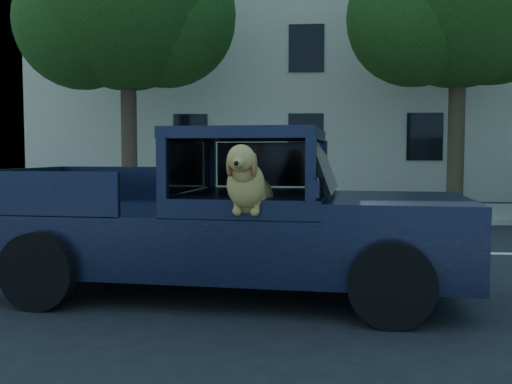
{
  "coord_description": "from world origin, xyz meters",
  "views": [
    {
      "loc": [
        0.81,
        -6.19,
        1.68
      ],
      "look_at": [
        0.32,
        0.09,
        1.24
      ],
      "focal_mm": 40.0,
      "sensor_mm": 36.0,
      "label": 1
    }
  ],
  "objects": [
    {
      "name": "lane_stripes",
      "position": [
        2.0,
        3.4,
        0.01
      ],
      "size": [
        21.6,
        0.14,
        0.01
      ],
      "primitive_type": null,
      "color": "silver",
      "rests_on": "ground"
    },
    {
      "name": "pickup_truck",
      "position": [
        -0.12,
        0.48,
        0.66
      ],
      "size": [
        5.61,
        3.04,
        1.94
      ],
      "rotation": [
        0.0,
        0.0,
        -0.1
      ],
      "color": "black",
      "rests_on": "ground"
    },
    {
      "name": "far_sidewalk",
      "position": [
        0.0,
        9.2,
        0.07
      ],
      "size": [
        60.0,
        4.0,
        0.15
      ],
      "primitive_type": "cube",
      "color": "gray",
      "rests_on": "ground"
    },
    {
      "name": "ground",
      "position": [
        0.0,
        0.0,
        0.0
      ],
      "size": [
        120.0,
        120.0,
        0.0
      ],
      "primitive_type": "plane",
      "color": "black",
      "rests_on": "ground"
    },
    {
      "name": "street_tree_mid",
      "position": [
        5.03,
        9.62,
        5.71
      ],
      "size": [
        6.0,
        5.2,
        8.6
      ],
      "color": "#332619",
      "rests_on": "ground"
    },
    {
      "name": "street_tree_left",
      "position": [
        -3.97,
        9.62,
        5.71
      ],
      "size": [
        6.0,
        5.2,
        8.6
      ],
      "color": "#332619",
      "rests_on": "ground"
    },
    {
      "name": "building_main",
      "position": [
        3.0,
        16.5,
        4.5
      ],
      "size": [
        26.0,
        6.0,
        9.0
      ],
      "primitive_type": "cube",
      "color": "#BDB79C",
      "rests_on": "ground"
    }
  ]
}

